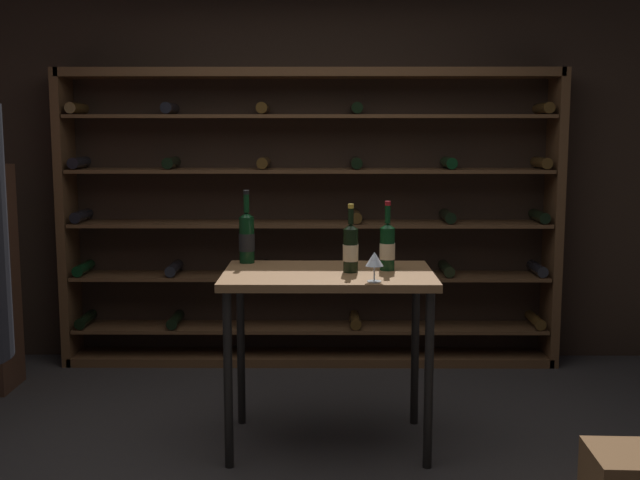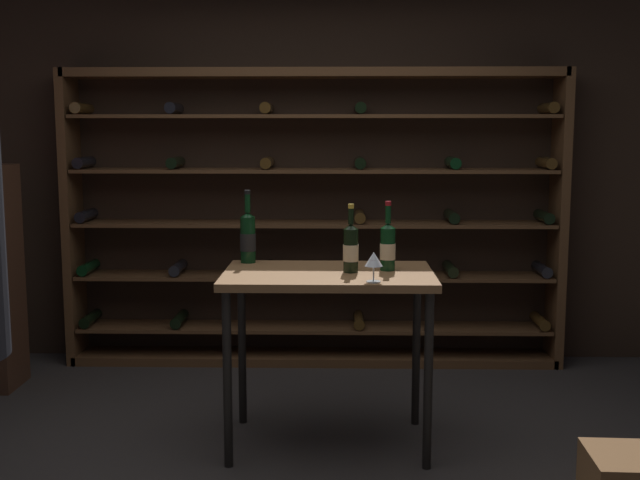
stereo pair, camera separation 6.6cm
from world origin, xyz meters
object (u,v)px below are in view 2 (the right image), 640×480
(wine_rack, at_px, (313,220))
(wine_bottle_black_capsule, at_px, (351,248))
(wine_glass_stemmed_center, at_px, (374,260))
(tasting_table, at_px, (328,292))
(wine_bottle_gold_foil, at_px, (248,237))
(wine_bottle_green_slim, at_px, (388,246))

(wine_rack, bearing_deg, wine_bottle_black_capsule, -81.02)
(wine_glass_stemmed_center, bearing_deg, wine_rack, 100.99)
(tasting_table, bearing_deg, wine_rack, 94.72)
(wine_bottle_gold_foil, relative_size, wine_bottle_green_slim, 1.11)
(wine_rack, bearing_deg, wine_glass_stemmed_center, -79.01)
(tasting_table, height_order, wine_bottle_green_slim, wine_bottle_green_slim)
(wine_bottle_black_capsule, height_order, wine_glass_stemmed_center, wine_bottle_black_capsule)
(wine_rack, height_order, wine_bottle_black_capsule, wine_rack)
(wine_rack, xyz_separation_m, wine_bottle_gold_foil, (-0.32, -1.21, 0.04))
(wine_bottle_gold_foil, bearing_deg, wine_rack, 75.27)
(wine_bottle_green_slim, bearing_deg, tasting_table, -170.57)
(wine_rack, relative_size, wine_glass_stemmed_center, 23.66)
(wine_rack, distance_m, wine_bottle_black_capsule, 1.51)
(wine_bottle_gold_foil, height_order, wine_glass_stemmed_center, wine_bottle_gold_foil)
(wine_rack, distance_m, tasting_table, 1.50)
(wine_bottle_green_slim, height_order, wine_glass_stemmed_center, wine_bottle_green_slim)
(tasting_table, xyz_separation_m, wine_glass_stemmed_center, (0.22, -0.27, 0.21))
(wine_bottle_green_slim, relative_size, wine_glass_stemmed_center, 2.46)
(wine_bottle_black_capsule, xyz_separation_m, wine_bottle_gold_foil, (-0.55, 0.28, 0.02))
(wine_bottle_gold_foil, distance_m, wine_glass_stemmed_center, 0.85)
(wine_bottle_black_capsule, bearing_deg, wine_bottle_gold_foil, 153.12)
(wine_rack, height_order, tasting_table, wine_rack)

